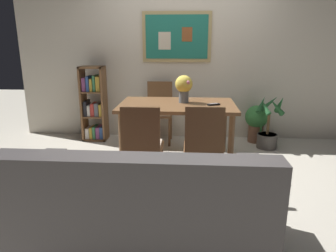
% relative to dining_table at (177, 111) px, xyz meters
% --- Properties ---
extents(ground_plane, '(12.00, 12.00, 0.00)m').
position_rel_dining_table_xyz_m(ground_plane, '(0.06, -0.37, -0.65)').
color(ground_plane, beige).
extents(wall_back_with_painting, '(5.20, 0.14, 2.60)m').
position_rel_dining_table_xyz_m(wall_back_with_painting, '(0.05, 1.12, 0.65)').
color(wall_back_with_painting, beige).
rests_on(wall_back_with_painting, ground_plane).
extents(dining_table, '(1.43, 0.91, 0.75)m').
position_rel_dining_table_xyz_m(dining_table, '(0.00, 0.00, 0.00)').
color(dining_table, brown).
rests_on(dining_table, ground_plane).
extents(dining_chair_near_right, '(0.40, 0.41, 0.91)m').
position_rel_dining_table_xyz_m(dining_chair_near_right, '(0.30, -0.80, -0.12)').
color(dining_chair_near_right, brown).
rests_on(dining_chair_near_right, ground_plane).
extents(dining_chair_far_left, '(0.40, 0.41, 0.91)m').
position_rel_dining_table_xyz_m(dining_chair_far_left, '(-0.30, 0.81, -0.12)').
color(dining_chair_far_left, brown).
rests_on(dining_chair_far_left, ground_plane).
extents(dining_chair_near_left, '(0.40, 0.41, 0.91)m').
position_rel_dining_table_xyz_m(dining_chair_near_left, '(-0.32, -0.85, -0.12)').
color(dining_chair_near_left, brown).
rests_on(dining_chair_near_left, ground_plane).
extents(leather_couch, '(1.80, 0.84, 0.84)m').
position_rel_dining_table_xyz_m(leather_couch, '(-0.18, -1.81, -0.34)').
color(leather_couch, '#514C4C').
rests_on(leather_couch, ground_plane).
extents(bookshelf, '(0.36, 0.28, 1.14)m').
position_rel_dining_table_xyz_m(bookshelf, '(-1.31, 0.81, -0.11)').
color(bookshelf, brown).
rests_on(bookshelf, ground_plane).
extents(potted_ivy, '(0.34, 0.34, 0.59)m').
position_rel_dining_table_xyz_m(potted_ivy, '(1.18, 0.85, -0.33)').
color(potted_ivy, brown).
rests_on(potted_ivy, ground_plane).
extents(potted_palm, '(0.41, 0.41, 0.80)m').
position_rel_dining_table_xyz_m(potted_palm, '(1.29, 0.58, -0.36)').
color(potted_palm, '#4C4742').
rests_on(potted_palm, ground_plane).
extents(flower_vase, '(0.22, 0.22, 0.34)m').
position_rel_dining_table_xyz_m(flower_vase, '(0.08, 0.08, 0.31)').
color(flower_vase, slate).
rests_on(flower_vase, dining_table).
extents(tv_remote, '(0.16, 0.10, 0.02)m').
position_rel_dining_table_xyz_m(tv_remote, '(0.44, -0.08, 0.11)').
color(tv_remote, black).
rests_on(tv_remote, dining_table).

